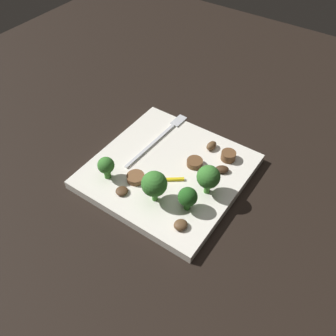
{
  "coord_description": "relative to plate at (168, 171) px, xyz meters",
  "views": [
    {
      "loc": [
        -0.36,
        -0.25,
        0.48
      ],
      "look_at": [
        0.0,
        0.0,
        0.02
      ],
      "focal_mm": 38.57,
      "sensor_mm": 36.0,
      "label": 1
    }
  ],
  "objects": [
    {
      "name": "mushroom_0",
      "position": [
        -0.09,
        -0.09,
        0.01
      ],
      "size": [
        0.03,
        0.03,
        0.01
      ],
      "primitive_type": "ellipsoid",
      "rotation": [
        0.0,
        0.0,
        5.88
      ],
      "color": "brown",
      "rests_on": "plate"
    },
    {
      "name": "mushroom_1",
      "position": [
        0.09,
        -0.04,
        0.02
      ],
      "size": [
        0.03,
        0.02,
        0.01
      ],
      "primitive_type": "ellipsoid",
      "rotation": [
        0.0,
        0.0,
        6.2
      ],
      "color": "brown",
      "rests_on": "plate"
    },
    {
      "name": "broccoli_floret_2",
      "position": [
        -0.07,
        -0.02,
        0.05
      ],
      "size": [
        0.04,
        0.04,
        0.06
      ],
      "color": "#408630",
      "rests_on": "plate"
    },
    {
      "name": "broccoli_floret_1",
      "position": [
        -0.08,
        0.07,
        0.04
      ],
      "size": [
        0.03,
        0.03,
        0.04
      ],
      "color": "#408630",
      "rests_on": "plate"
    },
    {
      "name": "pepper_strip_1",
      "position": [
        -0.02,
        -0.02,
        0.01
      ],
      "size": [
        0.03,
        0.04,
        0.0
      ],
      "primitive_type": "cube",
      "rotation": [
        0.0,
        0.0,
        2.22
      ],
      "color": "yellow",
      "rests_on": "plate"
    },
    {
      "name": "sausage_slice_2",
      "position": [
        0.03,
        -0.03,
        0.01
      ],
      "size": [
        0.04,
        0.04,
        0.01
      ],
      "primitive_type": "cylinder",
      "rotation": [
        0.0,
        0.0,
        0.48
      ],
      "color": "brown",
      "rests_on": "plate"
    },
    {
      "name": "fork",
      "position": [
        0.06,
        0.06,
        0.01
      ],
      "size": [
        0.18,
        0.02,
        0.0
      ],
      "rotation": [
        0.0,
        0.0,
        -0.03
      ],
      "color": "silver",
      "rests_on": "plate"
    },
    {
      "name": "broccoli_floret_3",
      "position": [
        -0.01,
        -0.08,
        0.04
      ],
      "size": [
        0.04,
        0.04,
        0.06
      ],
      "color": "#408630",
      "rests_on": "plate"
    },
    {
      "name": "plate",
      "position": [
        0.0,
        0.0,
        0.0
      ],
      "size": [
        0.26,
        0.26,
        0.02
      ],
      "primitive_type": "cube",
      "color": "white",
      "rests_on": "ground_plane"
    },
    {
      "name": "mushroom_3",
      "position": [
        -0.09,
        0.03,
        0.01
      ],
      "size": [
        0.03,
        0.03,
        0.01
      ],
      "primitive_type": "ellipsoid",
      "rotation": [
        0.0,
        0.0,
        1.21
      ],
      "color": "#4C331E",
      "rests_on": "plate"
    },
    {
      "name": "sausage_slice_0",
      "position": [
        0.08,
        -0.08,
        0.02
      ],
      "size": [
        0.03,
        0.03,
        0.02
      ],
      "primitive_type": "cylinder",
      "rotation": [
        0.0,
        0.0,
        2.94
      ],
      "color": "brown",
      "rests_on": "plate"
    },
    {
      "name": "sausage_slice_1",
      "position": [
        -0.05,
        0.03,
        0.01
      ],
      "size": [
        0.03,
        0.03,
        0.01
      ],
      "primitive_type": "cylinder",
      "rotation": [
        0.0,
        0.0,
        1.62
      ],
      "color": "brown",
      "rests_on": "plate"
    },
    {
      "name": "mushroom_2",
      "position": [
        0.05,
        -0.08,
        0.01
      ],
      "size": [
        0.03,
        0.03,
        0.01
      ],
      "primitive_type": "ellipsoid",
      "rotation": [
        0.0,
        0.0,
        2.15
      ],
      "color": "#422B19",
      "rests_on": "plate"
    },
    {
      "name": "broccoli_floret_0",
      "position": [
        -0.06,
        -0.08,
        0.04
      ],
      "size": [
        0.03,
        0.03,
        0.04
      ],
      "color": "#296420",
      "rests_on": "plate"
    },
    {
      "name": "ground_plane",
      "position": [
        0.0,
        0.0,
        -0.01
      ],
      "size": [
        1.4,
        1.4,
        0.0
      ],
      "primitive_type": "plane",
      "color": "black"
    }
  ]
}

